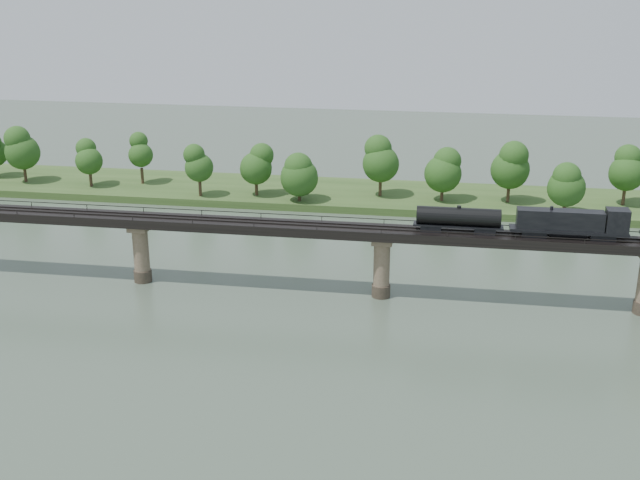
# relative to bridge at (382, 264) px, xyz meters

# --- Properties ---
(ground) EXTENTS (400.00, 400.00, 0.00)m
(ground) POSITION_rel_bridge_xyz_m (0.00, -30.00, -5.46)
(ground) COLOR #3A4A3B
(ground) RESTS_ON ground
(far_bank) EXTENTS (300.00, 24.00, 1.60)m
(far_bank) POSITION_rel_bridge_xyz_m (0.00, 55.00, -4.66)
(far_bank) COLOR #304D1E
(far_bank) RESTS_ON ground
(bridge) EXTENTS (236.00, 30.00, 11.50)m
(bridge) POSITION_rel_bridge_xyz_m (0.00, 0.00, 0.00)
(bridge) COLOR #473A2D
(bridge) RESTS_ON ground
(bridge_superstructure) EXTENTS (220.00, 4.90, 0.75)m
(bridge_superstructure) POSITION_rel_bridge_xyz_m (0.00, 0.00, 6.33)
(bridge_superstructure) COLOR black
(bridge_superstructure) RESTS_ON bridge
(far_treeline) EXTENTS (289.06, 17.54, 13.60)m
(far_treeline) POSITION_rel_bridge_xyz_m (-8.21, 50.52, 3.37)
(far_treeline) COLOR #382619
(far_treeline) RESTS_ON far_bank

